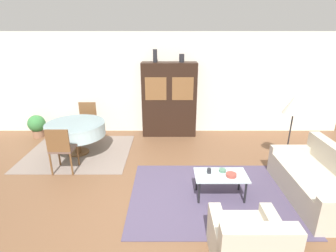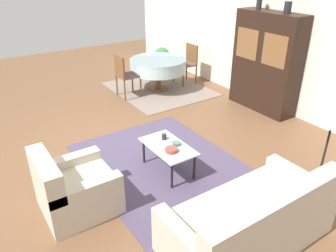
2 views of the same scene
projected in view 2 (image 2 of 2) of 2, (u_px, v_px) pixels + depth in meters
ground_plane at (111, 147)px, 5.52m from camera, size 14.00×14.00×0.00m
wall_back at (269, 40)px, 6.69m from camera, size 10.00×0.06×2.70m
area_rug at (165, 166)px, 5.01m from camera, size 2.84×2.13×0.01m
dining_rug at (159, 89)px, 7.99m from camera, size 2.36×2.03×0.01m
couch at (251, 222)px, 3.52m from camera, size 0.92×1.88×0.86m
armchair at (74, 189)px, 4.02m from camera, size 0.84×0.87×0.83m
coffee_table at (168, 149)px, 4.74m from camera, size 0.89×0.50×0.42m
display_cabinet at (266, 63)px, 6.55m from camera, size 1.43×0.46×1.96m
dining_table at (158, 65)px, 7.71m from camera, size 1.32×1.32×0.74m
dining_chair_near at (125, 73)px, 7.29m from camera, size 0.44×0.44×0.96m
dining_chair_far at (188, 61)px, 8.16m from camera, size 0.44×0.44×0.96m
floor_lamp at (335, 111)px, 3.70m from camera, size 0.43×0.43×1.53m
cup at (164, 137)px, 4.87m from camera, size 0.07×0.07×0.08m
bowl at (171, 150)px, 4.56m from camera, size 0.17×0.17×0.05m
bowl_small at (176, 144)px, 4.73m from camera, size 0.12×0.12×0.04m
vase_tall at (259, 1)px, 6.30m from camera, size 0.11×0.11×0.32m
vase_short at (288, 8)px, 5.83m from camera, size 0.13×0.13×0.20m
potted_plant at (162, 57)px, 9.37m from camera, size 0.45×0.45×0.61m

